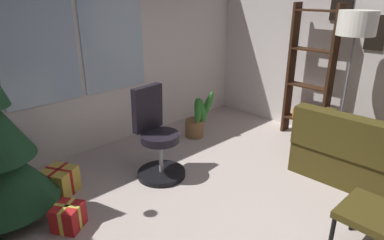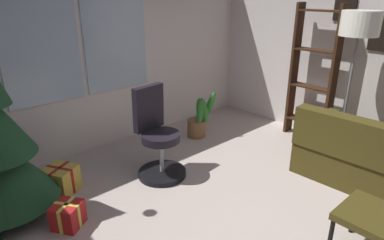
{
  "view_description": "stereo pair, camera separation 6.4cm",
  "coord_description": "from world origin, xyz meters",
  "px_view_note": "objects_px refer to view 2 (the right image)",
  "views": [
    {
      "loc": [
        -2.18,
        -1.36,
        2.04
      ],
      "look_at": [
        -0.07,
        0.86,
        0.84
      ],
      "focal_mm": 31.09,
      "sensor_mm": 36.0,
      "label": 1
    },
    {
      "loc": [
        -2.13,
        -1.41,
        2.04
      ],
      "look_at": [
        -0.07,
        0.86,
        0.84
      ],
      "focal_mm": 31.09,
      "sensor_mm": 36.0,
      "label": 2
    }
  ],
  "objects_px": {
    "potted_plant": "(200,120)",
    "gift_box_gold": "(61,179)",
    "gift_box_red": "(68,215)",
    "bookshelf": "(312,81)",
    "footstool": "(370,218)",
    "office_chair": "(158,142)",
    "floor_lamp": "(359,32)"
  },
  "relations": [
    {
      "from": "potted_plant",
      "to": "gift_box_red",
      "type": "bearing_deg",
      "value": -164.1
    },
    {
      "from": "floor_lamp",
      "to": "office_chair",
      "type": "bearing_deg",
      "value": 148.56
    },
    {
      "from": "office_chair",
      "to": "floor_lamp",
      "type": "height_order",
      "value": "floor_lamp"
    },
    {
      "from": "office_chair",
      "to": "gift_box_gold",
      "type": "bearing_deg",
      "value": 157.2
    },
    {
      "from": "potted_plant",
      "to": "floor_lamp",
      "type": "bearing_deg",
      "value": -61.83
    },
    {
      "from": "bookshelf",
      "to": "potted_plant",
      "type": "xyz_separation_m",
      "value": [
        -1.18,
        1.06,
        -0.58
      ]
    },
    {
      "from": "footstool",
      "to": "floor_lamp",
      "type": "distance_m",
      "value": 2.21
    },
    {
      "from": "gift_box_red",
      "to": "bookshelf",
      "type": "xyz_separation_m",
      "value": [
        3.47,
        -0.41,
        0.74
      ]
    },
    {
      "from": "footstool",
      "to": "bookshelf",
      "type": "xyz_separation_m",
      "value": [
        1.84,
        1.58,
        0.48
      ]
    },
    {
      "from": "gift_box_red",
      "to": "gift_box_gold",
      "type": "height_order",
      "value": "gift_box_gold"
    },
    {
      "from": "footstool",
      "to": "gift_box_red",
      "type": "relative_size",
      "value": 1.5
    },
    {
      "from": "footstool",
      "to": "floor_lamp",
      "type": "xyz_separation_m",
      "value": [
        1.56,
        0.95,
        1.23
      ]
    },
    {
      "from": "floor_lamp",
      "to": "potted_plant",
      "type": "relative_size",
      "value": 2.56
    },
    {
      "from": "bookshelf",
      "to": "floor_lamp",
      "type": "relative_size",
      "value": 1.03
    },
    {
      "from": "bookshelf",
      "to": "potted_plant",
      "type": "distance_m",
      "value": 1.69
    },
    {
      "from": "bookshelf",
      "to": "gift_box_gold",
      "type": "bearing_deg",
      "value": 162.66
    },
    {
      "from": "office_chair",
      "to": "potted_plant",
      "type": "height_order",
      "value": "office_chair"
    },
    {
      "from": "gift_box_red",
      "to": "office_chair",
      "type": "relative_size",
      "value": 0.31
    },
    {
      "from": "potted_plant",
      "to": "gift_box_gold",
      "type": "bearing_deg",
      "value": -178.97
    },
    {
      "from": "footstool",
      "to": "gift_box_red",
      "type": "bearing_deg",
      "value": 129.41
    },
    {
      "from": "gift_box_gold",
      "to": "potted_plant",
      "type": "bearing_deg",
      "value": 1.03
    },
    {
      "from": "gift_box_gold",
      "to": "gift_box_red",
      "type": "bearing_deg",
      "value": -106.98
    },
    {
      "from": "gift_box_gold",
      "to": "floor_lamp",
      "type": "distance_m",
      "value": 3.73
    },
    {
      "from": "bookshelf",
      "to": "floor_lamp",
      "type": "height_order",
      "value": "bookshelf"
    },
    {
      "from": "floor_lamp",
      "to": "potted_plant",
      "type": "bearing_deg",
      "value": 118.17
    },
    {
      "from": "bookshelf",
      "to": "potted_plant",
      "type": "height_order",
      "value": "bookshelf"
    },
    {
      "from": "footstool",
      "to": "office_chair",
      "type": "distance_m",
      "value": 2.23
    },
    {
      "from": "office_chair",
      "to": "potted_plant",
      "type": "bearing_deg",
      "value": 22.5
    },
    {
      "from": "footstool",
      "to": "potted_plant",
      "type": "height_order",
      "value": "potted_plant"
    },
    {
      "from": "gift_box_red",
      "to": "floor_lamp",
      "type": "xyz_separation_m",
      "value": [
        3.19,
        -1.03,
        1.49
      ]
    },
    {
      "from": "gift_box_gold",
      "to": "office_chair",
      "type": "relative_size",
      "value": 0.39
    },
    {
      "from": "footstool",
      "to": "potted_plant",
      "type": "relative_size",
      "value": 0.7
    }
  ]
}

